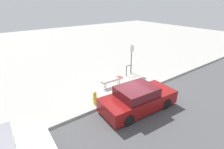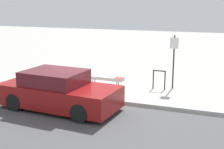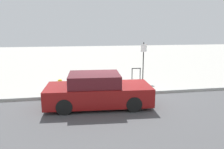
{
  "view_description": "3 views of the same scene",
  "coord_description": "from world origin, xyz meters",
  "px_view_note": "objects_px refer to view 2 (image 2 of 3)",
  "views": [
    {
      "loc": [
        -6.65,
        -6.89,
        5.51
      ],
      "look_at": [
        0.1,
        2.1,
        0.65
      ],
      "focal_mm": 28.0,
      "sensor_mm": 36.0,
      "label": 1
    },
    {
      "loc": [
        4.75,
        -10.29,
        3.62
      ],
      "look_at": [
        0.2,
        1.53,
        0.69
      ],
      "focal_mm": 50.0,
      "sensor_mm": 36.0,
      "label": 2
    },
    {
      "loc": [
        -1.63,
        -9.73,
        3.09
      ],
      "look_at": [
        0.35,
        1.31,
        0.73
      ],
      "focal_mm": 35.0,
      "sensor_mm": 36.0,
      "label": 3
    }
  ],
  "objects_px": {
    "fire_hydrant": "(48,81)",
    "parked_car_near": "(58,91)",
    "bike_rack": "(159,78)",
    "sign_post": "(174,57)",
    "bench": "(106,78)"
  },
  "relations": [
    {
      "from": "bike_rack",
      "to": "bench",
      "type": "bearing_deg",
      "value": -161.71
    },
    {
      "from": "bike_rack",
      "to": "sign_post",
      "type": "relative_size",
      "value": 0.36
    },
    {
      "from": "fire_hydrant",
      "to": "parked_car_near",
      "type": "bearing_deg",
      "value": -49.2
    },
    {
      "from": "bike_rack",
      "to": "sign_post",
      "type": "bearing_deg",
      "value": 30.69
    },
    {
      "from": "bike_rack",
      "to": "fire_hydrant",
      "type": "distance_m",
      "value": 4.69
    },
    {
      "from": "bike_rack",
      "to": "parked_car_near",
      "type": "xyz_separation_m",
      "value": [
        -2.71,
        -3.73,
        0.12
      ]
    },
    {
      "from": "bench",
      "to": "parked_car_near",
      "type": "height_order",
      "value": "parked_car_near"
    },
    {
      "from": "sign_post",
      "to": "parked_car_near",
      "type": "distance_m",
      "value": 5.23
    },
    {
      "from": "sign_post",
      "to": "fire_hydrant",
      "type": "relative_size",
      "value": 3.01
    },
    {
      "from": "fire_hydrant",
      "to": "parked_car_near",
      "type": "relative_size",
      "value": 0.18
    },
    {
      "from": "bike_rack",
      "to": "fire_hydrant",
      "type": "height_order",
      "value": "bike_rack"
    },
    {
      "from": "bike_rack",
      "to": "parked_car_near",
      "type": "height_order",
      "value": "parked_car_near"
    },
    {
      "from": "bench",
      "to": "bike_rack",
      "type": "relative_size",
      "value": 1.96
    },
    {
      "from": "sign_post",
      "to": "parked_car_near",
      "type": "bearing_deg",
      "value": -128.62
    },
    {
      "from": "bike_rack",
      "to": "sign_post",
      "type": "xyz_separation_m",
      "value": [
        0.52,
        0.31,
        0.88
      ]
    }
  ]
}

